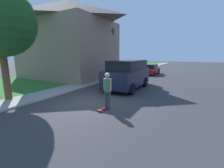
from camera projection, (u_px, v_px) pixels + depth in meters
The scene contains 9 objects.
ground_plane at pixel (89, 103), 8.05m from camera, with size 120.00×120.00×0.00m, color #333335.
lawn at pixel (65, 78), 17.00m from camera, with size 10.00×80.00×0.08m.
sidewalk at pixel (97, 81), 14.90m from camera, with size 1.80×80.00×0.10m.
house at pixel (68, 38), 16.75m from camera, with size 10.12×7.90×8.28m.
lawn_tree_far at pixel (98, 33), 17.03m from camera, with size 4.04×4.04×7.03m.
suv_parked at pixel (127, 74), 11.38m from camera, with size 2.20×4.68×2.18m.
car_down_street at pixel (150, 69), 20.21m from camera, with size 1.97×4.09×1.35m.
skateboarder at pixel (107, 89), 7.01m from camera, with size 0.41×0.23×1.76m.
skateboard at pixel (104, 108), 7.09m from camera, with size 0.21×0.80×0.10m.
Camera 1 is at (4.81, -6.14, 2.55)m, focal length 24.00 mm.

